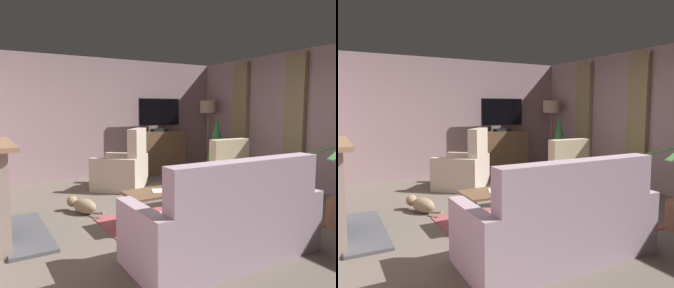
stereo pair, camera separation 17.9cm
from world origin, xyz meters
TOP-DOWN VIEW (x-y plane):
  - ground_plane at (0.00, 0.00)m, footprint 6.16×7.35m
  - wall_back at (0.00, 3.43)m, footprint 6.16×0.10m
  - wall_right_with_window at (2.83, 0.00)m, footprint 0.10×7.35m
  - curtain_panel_near at (2.72, 0.52)m, footprint 0.10×0.44m
  - curtain_panel_far at (2.72, 2.02)m, footprint 0.10×0.44m
  - rug_central at (0.06, -0.27)m, footprint 2.58×1.83m
  - tv_cabinet at (1.15, 3.08)m, footprint 1.22×0.51m
  - television at (1.15, 3.02)m, footprint 1.04×0.20m
  - coffee_table at (-0.42, -0.06)m, footprint 1.16×0.55m
  - tv_remote at (-0.26, -0.21)m, footprint 0.06×0.17m
  - folded_newspaper at (-0.50, -0.08)m, footprint 0.36×0.31m
  - sofa_floral at (-0.42, -1.24)m, footprint 2.02×0.87m
  - armchair_in_far_corner at (-0.15, 2.11)m, footprint 1.26×1.26m
  - armchair_angled_to_table at (0.93, 0.05)m, footprint 0.95×0.83m
  - potted_plant_small_fern_corner at (1.89, 1.85)m, footprint 0.46×0.46m
  - cat at (-1.27, 0.98)m, footprint 0.39×0.70m
  - floor_lamp at (2.41, 2.85)m, footprint 0.39×0.39m

SIDE VIEW (x-z plane):
  - ground_plane at x=0.00m, z-range -0.04..0.00m
  - rug_central at x=0.06m, z-range 0.00..0.01m
  - cat at x=-1.27m, z-range 0.00..0.23m
  - armchair_angled_to_table at x=0.93m, z-range -0.19..0.85m
  - armchair_in_far_corner at x=-0.15m, z-range -0.23..0.92m
  - sofa_floral at x=-0.42m, z-range -0.18..0.88m
  - coffee_table at x=-0.42m, z-range 0.18..0.65m
  - folded_newspaper at x=-0.50m, z-range 0.47..0.47m
  - tv_cabinet at x=1.15m, z-range -0.02..0.97m
  - tv_remote at x=-0.26m, z-range 0.47..0.49m
  - potted_plant_small_fern_corner at x=1.89m, z-range 0.07..1.42m
  - wall_back at x=0.00m, z-range 0.00..2.62m
  - wall_right_with_window at x=2.83m, z-range 0.00..2.62m
  - television at x=1.15m, z-range 1.01..1.77m
  - curtain_panel_near at x=2.72m, z-range 0.34..2.54m
  - curtain_panel_far at x=2.72m, z-range 0.34..2.54m
  - floor_lamp at x=2.41m, z-range 0.61..2.31m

